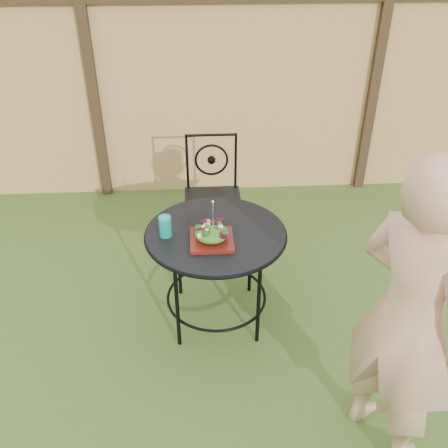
% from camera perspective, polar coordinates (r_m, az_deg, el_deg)
% --- Properties ---
extents(ground, '(60.00, 60.00, 0.00)m').
position_cam_1_polar(ground, '(3.48, 3.93, -13.36)').
color(ground, '#234014').
rests_on(ground, ground).
extents(fence, '(8.00, 0.12, 1.90)m').
position_cam_1_polar(fence, '(4.84, 1.27, 14.15)').
color(fence, '#E9B873').
rests_on(fence, ground).
extents(patio_table, '(0.92, 0.92, 0.72)m').
position_cam_1_polar(patio_table, '(3.29, -0.93, -2.91)').
color(patio_table, black).
rests_on(patio_table, ground).
extents(patio_chair, '(0.46, 0.46, 0.95)m').
position_cam_1_polar(patio_chair, '(4.10, -1.32, 3.67)').
color(patio_chair, black).
rests_on(patio_chair, ground).
extents(diner, '(0.67, 0.75, 1.73)m').
position_cam_1_polar(diner, '(2.52, 20.30, -10.31)').
color(diner, tan).
rests_on(diner, ground).
extents(salad_plate, '(0.27, 0.27, 0.02)m').
position_cam_1_polar(salad_plate, '(3.11, -1.41, -1.85)').
color(salad_plate, '#401409').
rests_on(salad_plate, patio_table).
extents(salad, '(0.21, 0.21, 0.08)m').
position_cam_1_polar(salad, '(3.08, -1.42, -1.06)').
color(salad, '#235614').
rests_on(salad, salad_plate).
extents(fork, '(0.01, 0.01, 0.18)m').
position_cam_1_polar(fork, '(3.01, -1.26, 1.00)').
color(fork, silver).
rests_on(fork, salad).
extents(drinking_glass, '(0.08, 0.08, 0.14)m').
position_cam_1_polar(drinking_glass, '(3.16, -6.73, -0.27)').
color(drinking_glass, '#0D9B80').
rests_on(drinking_glass, patio_table).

